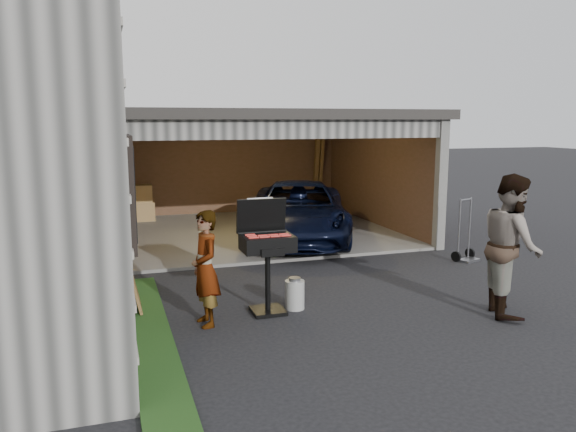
% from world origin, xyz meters
% --- Properties ---
extents(ground, '(80.00, 80.00, 0.00)m').
position_xyz_m(ground, '(0.00, 0.00, 0.00)').
color(ground, black).
rests_on(ground, ground).
extents(groundcover_strip, '(0.50, 8.00, 0.06)m').
position_xyz_m(groundcover_strip, '(-2.25, -1.00, 0.03)').
color(groundcover_strip, '#193814').
rests_on(groundcover_strip, ground).
extents(garage, '(6.80, 6.30, 2.90)m').
position_xyz_m(garage, '(0.76, 6.79, 1.87)').
color(garage, '#605E59').
rests_on(garage, ground).
extents(minivan, '(3.45, 4.98, 1.26)m').
position_xyz_m(minivan, '(1.37, 5.23, 0.63)').
color(minivan, black).
rests_on(minivan, ground).
extents(woman, '(0.44, 0.61, 1.54)m').
position_xyz_m(woman, '(-1.51, 0.67, 0.77)').
color(woman, '#A4AECE').
rests_on(woman, ground).
extents(man, '(1.07, 1.18, 1.97)m').
position_xyz_m(man, '(2.60, -0.20, 0.99)').
color(man, '#432E1A').
rests_on(man, ground).
extents(bbq_grill, '(0.72, 0.63, 1.59)m').
position_xyz_m(bbq_grill, '(-0.60, 0.91, 0.95)').
color(bbq_grill, black).
rests_on(bbq_grill, ground).
extents(propane_tank, '(0.32, 0.32, 0.42)m').
position_xyz_m(propane_tank, '(-0.19, 0.91, 0.21)').
color(propane_tank, '#B5B6B2').
rests_on(propane_tank, ground).
extents(plywood_panel, '(0.23, 0.83, 0.91)m').
position_xyz_m(plywood_panel, '(-2.40, 1.55, 0.46)').
color(plywood_panel, brown).
rests_on(plywood_panel, ground).
extents(hand_truck, '(0.54, 0.49, 1.21)m').
position_xyz_m(hand_truck, '(3.87, 2.56, 0.23)').
color(hand_truck, slate).
rests_on(hand_truck, ground).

